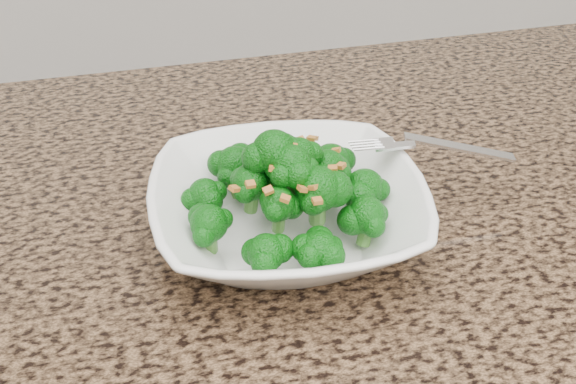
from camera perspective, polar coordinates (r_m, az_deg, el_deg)
name	(u,v)px	position (r m, az deg, el deg)	size (l,w,h in m)	color
granite_counter	(203,357)	(0.56, -6.75, -12.81)	(1.64, 1.04, 0.03)	brown
bowl	(288,212)	(0.62, 0.00, -1.61)	(0.24, 0.24, 0.06)	white
broccoli_pile	(288,150)	(0.59, 0.00, 3.37)	(0.21, 0.21, 0.07)	#0B610C
garlic_topping	(288,110)	(0.57, 0.00, 6.51)	(0.13, 0.13, 0.01)	#B9752D
fork	(407,145)	(0.66, 9.41, 3.69)	(0.17, 0.03, 0.01)	silver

